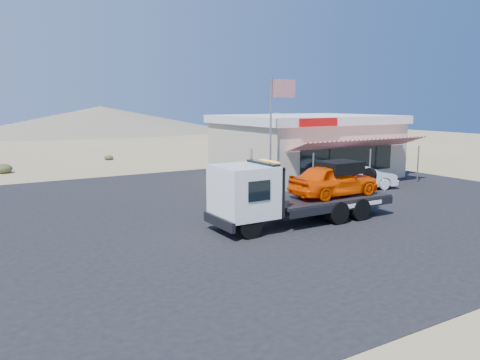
# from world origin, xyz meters

# --- Properties ---
(ground) EXTENTS (120.00, 120.00, 0.00)m
(ground) POSITION_xyz_m (0.00, 0.00, 0.00)
(ground) COLOR #957B55
(ground) RESTS_ON ground
(asphalt_lot) EXTENTS (32.00, 24.00, 0.02)m
(asphalt_lot) POSITION_xyz_m (2.00, 3.00, 0.01)
(asphalt_lot) COLOR black
(asphalt_lot) RESTS_ON ground
(tow_truck) EXTENTS (7.66, 2.27, 2.56)m
(tow_truck) POSITION_xyz_m (2.59, -0.60, 1.38)
(tow_truck) COLOR black
(tow_truck) RESTS_ON asphalt_lot
(white_sedan) EXTENTS (4.37, 2.25, 1.37)m
(white_sedan) POSITION_xyz_m (9.87, 3.44, 0.71)
(white_sedan) COLOR silver
(white_sedan) RESTS_ON asphalt_lot
(jerky_store) EXTENTS (10.40, 9.97, 3.90)m
(jerky_store) POSITION_xyz_m (10.50, 8.97, 1.99)
(jerky_store) COLOR #BFB290
(jerky_store) RESTS_ON asphalt_lot
(flagpole) EXTENTS (1.55, 0.10, 6.00)m
(flagpole) POSITION_xyz_m (4.93, 4.50, 3.76)
(flagpole) COLOR #99999E
(flagpole) RESTS_ON asphalt_lot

